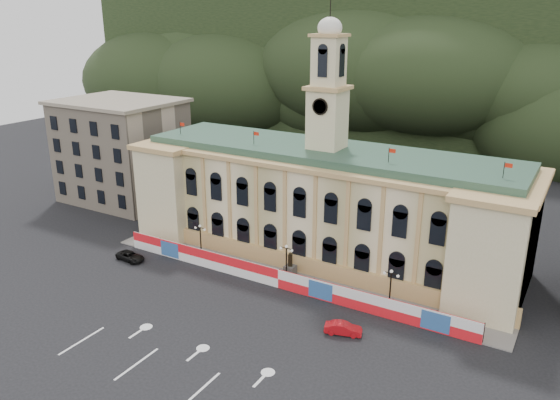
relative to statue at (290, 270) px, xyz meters
The scene contains 13 objects.
ground 18.04m from the statue, 90.00° to the right, with size 260.00×260.00×0.00m, color black.
lane_markings 23.03m from the statue, 90.00° to the right, with size 26.00×10.00×0.02m, color white, non-canonical shape.
hill_ridge 105.59m from the statue, 89.98° to the left, with size 230.00×80.00×64.00m.
city_hall 11.71m from the statue, 90.00° to the left, with size 56.20×17.60×37.10m.
side_building_left 45.63m from the statue, 163.26° to the left, with size 21.00×17.00×18.60m.
hoarding_fence 2.93m from the statue, 88.90° to the right, with size 50.00×0.44×2.50m.
pavement 1.13m from the statue, 90.00° to the right, with size 56.00×5.50×0.16m, color slate.
statue is the anchor object (origin of this frame).
lamp_left 14.16m from the statue, behind, with size 1.96×0.44×5.15m.
lamp_center 2.14m from the statue, 90.00° to the right, with size 1.96×0.44×5.15m.
lamp_right 14.16m from the statue, ahead, with size 1.96×0.44×5.15m.
red_sedan 14.37m from the statue, 36.71° to the right, with size 4.31×2.56×1.34m, color #B10C13.
black_suv 23.19m from the statue, 163.24° to the right, with size 4.65×2.44×1.25m, color black.
Camera 1 is at (31.80, -38.53, 33.10)m, focal length 35.00 mm.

